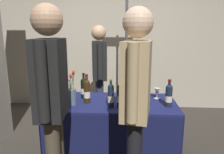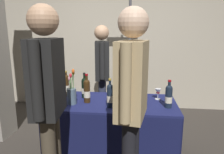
% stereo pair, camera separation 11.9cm
% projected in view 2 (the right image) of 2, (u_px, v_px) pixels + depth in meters
% --- Properties ---
extents(back_partition, '(6.42, 0.12, 3.09)m').
position_uv_depth(back_partition, '(123.00, 32.00, 4.20)').
color(back_partition, '#B2A893').
rests_on(back_partition, ground_plane).
extents(tasting_table, '(1.52, 0.75, 0.73)m').
position_uv_depth(tasting_table, '(112.00, 119.00, 2.55)').
color(tasting_table, '#191E51').
rests_on(tasting_table, ground_plane).
extents(featured_wine_bottle, '(0.08, 0.08, 0.34)m').
position_uv_depth(featured_wine_bottle, '(87.00, 90.00, 2.44)').
color(featured_wine_bottle, '#38230F').
rests_on(featured_wine_bottle, tasting_table).
extents(display_bottle_0, '(0.08, 0.08, 0.32)m').
position_uv_depth(display_bottle_0, '(85.00, 87.00, 2.63)').
color(display_bottle_0, black).
rests_on(display_bottle_0, tasting_table).
extents(display_bottle_1, '(0.07, 0.07, 0.33)m').
position_uv_depth(display_bottle_1, '(66.00, 85.00, 2.68)').
color(display_bottle_1, '#38230F').
rests_on(display_bottle_1, tasting_table).
extents(display_bottle_2, '(0.07, 0.07, 0.33)m').
position_uv_depth(display_bottle_2, '(144.00, 87.00, 2.62)').
color(display_bottle_2, '#38230F').
rests_on(display_bottle_2, tasting_table).
extents(display_bottle_3, '(0.07, 0.07, 0.34)m').
position_uv_depth(display_bottle_3, '(136.00, 95.00, 2.25)').
color(display_bottle_3, black).
rests_on(display_bottle_3, tasting_table).
extents(display_bottle_4, '(0.08, 0.08, 0.32)m').
position_uv_depth(display_bottle_4, '(120.00, 95.00, 2.29)').
color(display_bottle_4, black).
rests_on(display_bottle_4, tasting_table).
extents(display_bottle_5, '(0.08, 0.08, 0.31)m').
position_uv_depth(display_bottle_5, '(169.00, 96.00, 2.28)').
color(display_bottle_5, '#192333').
rests_on(display_bottle_5, tasting_table).
extents(display_bottle_6, '(0.07, 0.07, 0.33)m').
position_uv_depth(display_bottle_6, '(110.00, 95.00, 2.28)').
color(display_bottle_6, '#192333').
rests_on(display_bottle_6, tasting_table).
extents(wine_glass_near_vendor, '(0.07, 0.07, 0.16)m').
position_uv_depth(wine_glass_near_vendor, '(140.00, 95.00, 2.38)').
color(wine_glass_near_vendor, silver).
rests_on(wine_glass_near_vendor, tasting_table).
extents(wine_glass_mid, '(0.08, 0.08, 0.13)m').
position_uv_depth(wine_glass_mid, '(158.00, 92.00, 2.57)').
color(wine_glass_mid, silver).
rests_on(wine_glass_mid, tasting_table).
extents(flower_vase, '(0.11, 0.11, 0.42)m').
position_uv_depth(flower_vase, '(72.00, 94.00, 2.39)').
color(flower_vase, slate).
rests_on(flower_vase, tasting_table).
extents(vendor_presenter, '(0.28, 0.60, 1.65)m').
position_uv_depth(vendor_presenter, '(102.00, 68.00, 3.30)').
color(vendor_presenter, '#2D3347').
rests_on(vendor_presenter, ground_plane).
extents(taster_foreground_right, '(0.27, 0.57, 1.74)m').
position_uv_depth(taster_foreground_right, '(132.00, 95.00, 1.70)').
color(taster_foreground_right, black).
rests_on(taster_foreground_right, ground_plane).
extents(taster_foreground_left, '(0.25, 0.55, 1.76)m').
position_uv_depth(taster_foreground_left, '(48.00, 93.00, 1.71)').
color(taster_foreground_left, '#4C4233').
rests_on(taster_foreground_left, ground_plane).
extents(booth_signpost, '(0.62, 0.04, 2.36)m').
position_uv_depth(booth_signpost, '(130.00, 37.00, 3.37)').
color(booth_signpost, '#47474C').
rests_on(booth_signpost, ground_plane).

